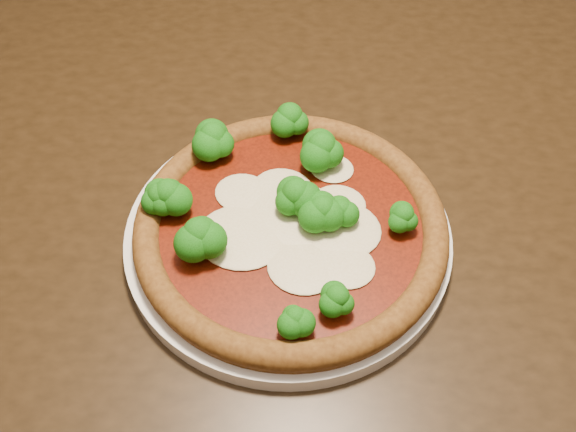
% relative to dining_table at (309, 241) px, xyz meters
% --- Properties ---
extents(dining_table, '(1.52, 1.28, 0.75)m').
position_rel_dining_table_xyz_m(dining_table, '(0.00, 0.00, 0.00)').
color(dining_table, black).
rests_on(dining_table, floor).
extents(plate, '(0.33, 0.33, 0.02)m').
position_rel_dining_table_xyz_m(plate, '(0.00, -0.07, 0.10)').
color(plate, white).
rests_on(plate, dining_table).
extents(pizza, '(0.31, 0.31, 0.06)m').
position_rel_dining_table_xyz_m(pizza, '(-0.00, -0.07, 0.12)').
color(pizza, brown).
rests_on(pizza, plate).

